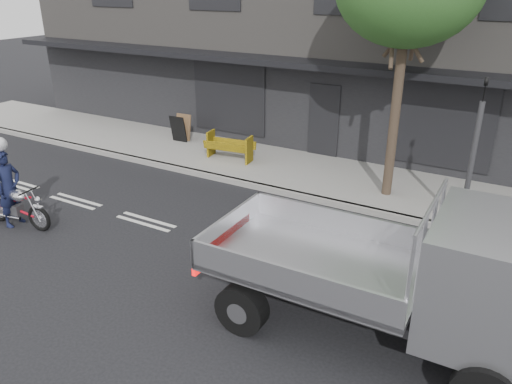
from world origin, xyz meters
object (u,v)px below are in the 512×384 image
Objects in this scene: traffic_light_pole at (472,162)px; flatbed_ute at (463,279)px; motorcycle at (16,206)px; construction_barrier at (226,148)px; rider at (9,188)px; sandwich_board at (178,129)px.

flatbed_ute is (0.57, -4.63, -0.22)m from traffic_light_pole.
traffic_light_pole is 1.81× the size of motorcycle.
traffic_light_pole reaches higher than construction_barrier.
construction_barrier is (-7.05, 0.89, -1.08)m from traffic_light_pole.
traffic_light_pole is at bearing -7.16° from construction_barrier.
construction_barrier is at bearing 64.40° from motorcycle.
flatbed_ute reaches higher than rider.
flatbed_ute is at bearing -94.66° from rider.
construction_barrier reaches higher than motorcycle.
flatbed_ute is at bearing -35.92° from construction_barrier.
motorcycle is 2.12× the size of sandwich_board.
rider is (-9.21, -4.96, -0.74)m from traffic_light_pole.
motorcycle is 9.68m from flatbed_ute.
construction_barrier is 2.62m from sandwich_board.
traffic_light_pole is 1.91× the size of rider.
motorcycle is (-9.06, -4.96, -1.14)m from traffic_light_pole.
motorcycle is at bearing -108.99° from construction_barrier.
traffic_light_pole is 9.74m from sandwich_board.
traffic_light_pole is at bearing -68.29° from rider.
motorcycle is at bearing -88.40° from sandwich_board.
sandwich_board is at bearing 161.50° from construction_barrier.
traffic_light_pole reaches higher than motorcycle.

